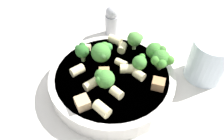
# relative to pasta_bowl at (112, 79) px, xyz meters

# --- Properties ---
(ground_plane) EXTENTS (2.00, 2.00, 0.00)m
(ground_plane) POSITION_rel_pasta_bowl_xyz_m (0.00, 0.00, -0.02)
(ground_plane) COLOR beige
(pasta_bowl) EXTENTS (0.24, 0.24, 0.03)m
(pasta_bowl) POSITION_rel_pasta_bowl_xyz_m (0.00, 0.00, 0.00)
(pasta_bowl) COLOR silver
(pasta_bowl) RESTS_ON ground_plane
(broccoli_floret_0) EXTENTS (0.04, 0.04, 0.04)m
(broccoli_floret_0) POSITION_rel_pasta_bowl_xyz_m (0.04, 0.01, 0.04)
(broccoli_floret_0) COLOR #84AD60
(broccoli_floret_0) RESTS_ON pasta_bowl
(broccoli_floret_1) EXTENTS (0.03, 0.04, 0.04)m
(broccoli_floret_1) POSITION_rel_pasta_bowl_xyz_m (0.03, -0.09, 0.04)
(broccoli_floret_1) COLOR #93B766
(broccoli_floret_1) RESTS_ON pasta_bowl
(broccoli_floret_2) EXTENTS (0.04, 0.04, 0.04)m
(broccoli_floret_2) POSITION_rel_pasta_bowl_xyz_m (-0.01, -0.09, 0.04)
(broccoli_floret_2) COLOR #84AD60
(broccoli_floret_2) RESTS_ON pasta_bowl
(broccoli_floret_3) EXTENTS (0.03, 0.03, 0.04)m
(broccoli_floret_3) POSITION_rel_pasta_bowl_xyz_m (0.05, 0.05, 0.04)
(broccoli_floret_3) COLOR #93B766
(broccoli_floret_3) RESTS_ON pasta_bowl
(broccoli_floret_4) EXTENTS (0.03, 0.03, 0.04)m
(broccoli_floret_4) POSITION_rel_pasta_bowl_xyz_m (0.07, -0.06, 0.04)
(broccoli_floret_4) COLOR #84AD60
(broccoli_floret_4) RESTS_ON pasta_bowl
(broccoli_floret_5) EXTENTS (0.03, 0.03, 0.03)m
(broccoli_floret_5) POSITION_rel_pasta_bowl_xyz_m (0.00, -0.05, 0.03)
(broccoli_floret_5) COLOR #84AD60
(broccoli_floret_5) RESTS_ON pasta_bowl
(broccoli_floret_6) EXTENTS (0.03, 0.03, 0.04)m
(broccoli_floret_6) POSITION_rel_pasta_bowl_xyz_m (-0.03, 0.02, 0.04)
(broccoli_floret_6) COLOR #93B766
(broccoli_floret_6) RESTS_ON pasta_bowl
(rigatoni_0) EXTENTS (0.03, 0.03, 0.02)m
(rigatoni_0) POSITION_rel_pasta_bowl_xyz_m (-0.03, 0.04, 0.02)
(rigatoni_0) COLOR beige
(rigatoni_0) RESTS_ON pasta_bowl
(rigatoni_1) EXTENTS (0.03, 0.03, 0.02)m
(rigatoni_1) POSITION_rel_pasta_bowl_xyz_m (-0.08, 0.03, 0.02)
(rigatoni_1) COLOR beige
(rigatoni_1) RESTS_ON pasta_bowl
(rigatoni_2) EXTENTS (0.02, 0.03, 0.02)m
(rigatoni_2) POSITION_rel_pasta_bowl_xyz_m (-0.00, -0.03, 0.02)
(rigatoni_2) COLOR beige
(rigatoni_2) RESTS_ON pasta_bowl
(rigatoni_3) EXTENTS (0.03, 0.03, 0.02)m
(rigatoni_3) POSITION_rel_pasta_bowl_xyz_m (0.01, 0.06, 0.02)
(rigatoni_3) COLOR beige
(rigatoni_3) RESTS_ON pasta_bowl
(rigatoni_4) EXTENTS (0.03, 0.02, 0.02)m
(rigatoni_4) POSITION_rel_pasta_bowl_xyz_m (0.06, -0.03, 0.02)
(rigatoni_4) COLOR beige
(rigatoni_4) RESTS_ON pasta_bowl
(rigatoni_5) EXTENTS (0.02, 0.03, 0.01)m
(rigatoni_5) POSITION_rel_pasta_bowl_xyz_m (0.08, 0.04, 0.02)
(rigatoni_5) COLOR beige
(rigatoni_5) RESTS_ON pasta_bowl
(rigatoni_6) EXTENTS (0.03, 0.03, 0.02)m
(rigatoni_6) POSITION_rel_pasta_bowl_xyz_m (0.09, -0.02, 0.02)
(rigatoni_6) COLOR beige
(rigatoni_6) RESTS_ON pasta_bowl
(rigatoni_7) EXTENTS (0.03, 0.03, 0.02)m
(rigatoni_7) POSITION_rel_pasta_bowl_xyz_m (-0.02, -0.05, 0.02)
(rigatoni_7) COLOR beige
(rigatoni_7) RESTS_ON pasta_bowl
(rigatoni_8) EXTENTS (0.03, 0.03, 0.02)m
(rigatoni_8) POSITION_rel_pasta_bowl_xyz_m (-0.05, -0.00, 0.02)
(rigatoni_8) COLOR beige
(rigatoni_8) RESTS_ON pasta_bowl
(rigatoni_9) EXTENTS (0.02, 0.03, 0.01)m
(rigatoni_9) POSITION_rel_pasta_bowl_xyz_m (0.02, -0.02, 0.02)
(rigatoni_9) COLOR beige
(rigatoni_9) RESTS_ON pasta_bowl
(chicken_chunk_0) EXTENTS (0.03, 0.03, 0.02)m
(chicken_chunk_0) POSITION_rel_pasta_bowl_xyz_m (-0.05, -0.07, 0.02)
(chicken_chunk_0) COLOR #A87A4C
(chicken_chunk_0) RESTS_ON pasta_bowl
(chicken_chunk_1) EXTENTS (0.03, 0.03, 0.02)m
(chicken_chunk_1) POSITION_rel_pasta_bowl_xyz_m (-0.06, 0.06, 0.02)
(chicken_chunk_1) COLOR tan
(chicken_chunk_1) RESTS_ON pasta_bowl
(chicken_chunk_2) EXTENTS (0.02, 0.02, 0.01)m
(chicken_chunk_2) POSITION_rel_pasta_bowl_xyz_m (-0.00, 0.01, 0.02)
(chicken_chunk_2) COLOR tan
(chicken_chunk_2) RESTS_ON pasta_bowl
(drinking_glass) EXTENTS (0.08, 0.08, 0.09)m
(drinking_glass) POSITION_rel_pasta_bowl_xyz_m (-0.00, -0.19, 0.02)
(drinking_glass) COLOR silver
(drinking_glass) RESTS_ON ground_plane
(pepper_shaker) EXTENTS (0.03, 0.03, 0.08)m
(pepper_shaker) POSITION_rel_pasta_bowl_xyz_m (0.17, -0.03, 0.02)
(pepper_shaker) COLOR #B2B2B7
(pepper_shaker) RESTS_ON ground_plane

